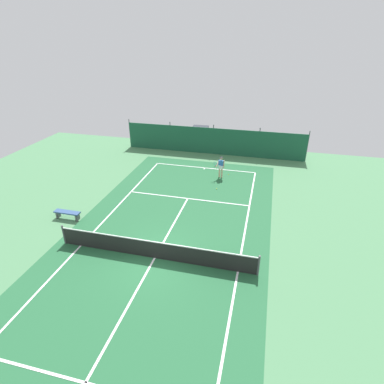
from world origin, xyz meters
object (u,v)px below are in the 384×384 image
(tennis_player, at_px, (221,166))
(courtside_bench, at_px, (67,213))
(tennis_ball_near_player, at_px, (228,174))
(parked_car, at_px, (200,136))
(tennis_net, at_px, (154,250))
(tennis_ball_midcourt, at_px, (217,189))

(tennis_player, xyz_separation_m, courtside_bench, (-7.86, -8.17, -0.59))
(tennis_player, relative_size, tennis_ball_near_player, 24.85)
(tennis_ball_near_player, distance_m, parked_car, 7.94)
(tennis_net, relative_size, courtside_bench, 6.33)
(tennis_net, relative_size, parked_car, 2.38)
(tennis_net, distance_m, tennis_player, 10.50)
(tennis_ball_midcourt, distance_m, parked_car, 10.21)
(tennis_player, relative_size, tennis_ball_midcourt, 24.85)
(tennis_net, bearing_deg, tennis_player, 81.50)
(tennis_ball_midcourt, distance_m, courtside_bench, 10.00)
(tennis_player, xyz_separation_m, tennis_ball_near_player, (0.54, 0.61, -0.93))
(tennis_ball_near_player, height_order, courtside_bench, courtside_bench)
(tennis_net, height_order, courtside_bench, tennis_net)
(tennis_ball_midcourt, bearing_deg, courtside_bench, -142.67)
(parked_car, bearing_deg, tennis_ball_near_player, 117.67)
(tennis_player, xyz_separation_m, parked_car, (-3.36, 7.48, -0.12))
(parked_car, relative_size, courtside_bench, 2.66)
(tennis_ball_midcourt, relative_size, courtside_bench, 0.04)
(courtside_bench, bearing_deg, tennis_player, 46.10)
(tennis_ball_midcourt, bearing_deg, tennis_net, -101.21)
(tennis_net, relative_size, tennis_ball_midcourt, 153.33)
(courtside_bench, bearing_deg, tennis_net, -19.26)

